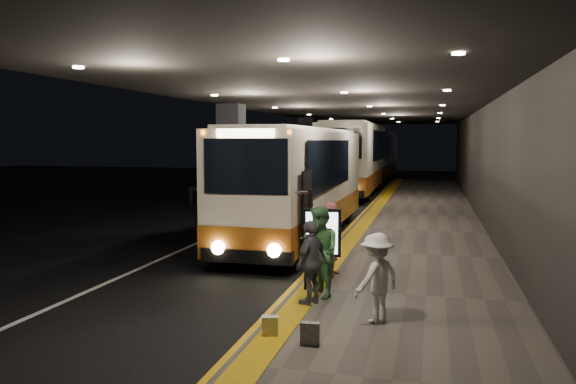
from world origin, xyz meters
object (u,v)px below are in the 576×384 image
Objects in this scene: bag_polka at (310,334)px; info_sign at (322,234)px; passenger_waiting_grey at (311,262)px; stanchion_post at (305,264)px; passenger_boarding at (333,239)px; passenger_waiting_green at (320,252)px; bag_plain at (270,326)px; coach_main at (300,187)px; coach_third at (373,158)px; coach_second at (355,161)px; passenger_waiting_white at (377,278)px.

info_sign is (-0.46, 3.33, 0.92)m from bag_polka.
passenger_waiting_grey is 1.00m from stanchion_post.
passenger_boarding is 1.80m from passenger_waiting_green.
bag_plain is (-0.69, 0.23, -0.02)m from bag_polka.
bag_plain is at bearing -176.65° from passenger_boarding.
bag_polka is 1.11× the size of bag_plain.
stanchion_post is (-0.38, 0.42, -0.35)m from passenger_waiting_green.
coach_main is 5.71m from passenger_boarding.
coach_main reaches higher than info_sign.
coach_third is at bearing 85.42° from info_sign.
coach_second is 8.56× the size of passenger_waiting_white.
coach_third is at bearing 93.44° from stanchion_post.
passenger_boarding is at bearing -121.18° from passenger_waiting_white.
info_sign is (2.27, -32.83, -0.54)m from coach_third.
coach_third is at bearing -155.67° from passenger_waiting_grey.
bag_polka is (2.73, -36.16, -1.47)m from coach_third.
passenger_waiting_grey is (2.28, -23.21, -1.00)m from coach_second.
passenger_waiting_white is at bearing 80.97° from passenger_waiting_grey.
coach_main is 9.68m from bag_plain.
info_sign is at bearing 150.59° from passenger_waiting_green.
bag_plain is at bearing 12.20° from passenger_waiting_grey.
stanchion_post is at bearing 91.04° from bag_plain.
passenger_waiting_grey is at bearing 81.74° from bag_plain.
coach_main reaches higher than passenger_waiting_green.
coach_main reaches higher than passenger_waiting_grey.
info_sign reaches higher than bag_plain.
coach_second is 24.22m from passenger_waiting_white.
passenger_waiting_green is at bearing -91.24° from info_sign.
stanchion_post is (-0.32, -1.38, -0.28)m from passenger_boarding.
info_sign is (-0.04, -1.03, 0.28)m from passenger_boarding.
passenger_boarding is at bearing -159.59° from passenger_waiting_grey.
bag_plain is (-1.54, -1.11, -0.59)m from passenger_waiting_white.
passenger_waiting_white is (3.55, -23.93, -1.04)m from coach_second.
coach_main is 6.27× the size of passenger_waiting_green.
passenger_waiting_white is 2.29m from stanchion_post.
passenger_waiting_white is (1.21, -1.22, -0.14)m from passenger_waiting_green.
passenger_boarding reaches higher than bag_plain.
passenger_boarding reaches higher than bag_polka.
passenger_waiting_green reaches higher than bag_plain.
passenger_boarding is (2.28, -20.91, -0.97)m from coach_second.
bag_plain is (-0.33, -2.32, -0.73)m from passenger_waiting_green.
info_sign is at bearing -72.02° from coach_main.
passenger_waiting_white reaches higher than bag_polka.
passenger_waiting_grey is 4.53× the size of bag_polka.
info_sign is at bearing -110.63° from passenger_waiting_white.
coach_second is 7.25× the size of passenger_waiting_green.
passenger_waiting_grey is at bearing -74.48° from coach_main.
stanchion_post is at bearing 103.88° from bag_polka.
passenger_waiting_grey is 1.31m from info_sign.
passenger_waiting_green reaches higher than passenger_waiting_grey.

